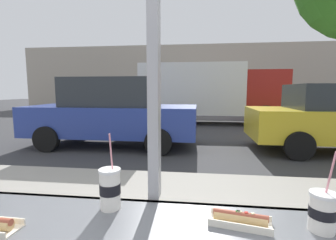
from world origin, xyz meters
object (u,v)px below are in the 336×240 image
soda_cup_left (323,211)px  box_truck (209,91)px  parked_car_blue (113,112)px  hotdog_tray_far (240,219)px  soda_cup_right (110,188)px

soda_cup_left → box_truck: size_ratio=0.05×
parked_car_blue → box_truck: box_truck is taller
soda_cup_left → hotdog_tray_far: 0.29m
box_truck → hotdog_tray_far: bearing=-91.6°
soda_cup_right → hotdog_tray_far: bearing=-6.8°
soda_cup_left → hotdog_tray_far: (-0.29, 0.01, -0.05)m
parked_car_blue → box_truck: (2.78, 5.04, 0.57)m
parked_car_blue → hotdog_tray_far: bearing=-65.8°
soda_cup_right → soda_cup_left: bearing=-4.9°
hotdog_tray_far → parked_car_blue: bearing=114.2°
soda_cup_left → box_truck: 10.56m
box_truck → parked_car_blue: bearing=-118.8°
parked_car_blue → soda_cup_right: bearing=-70.4°
soda_cup_left → parked_car_blue: bearing=116.6°
parked_car_blue → box_truck: bearing=61.2°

